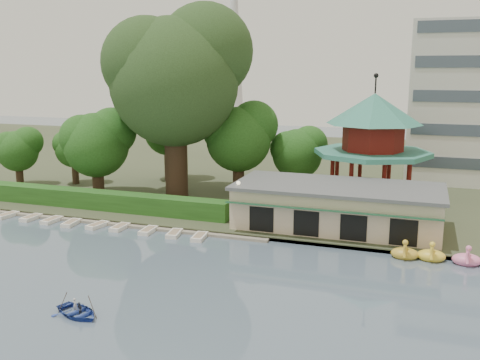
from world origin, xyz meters
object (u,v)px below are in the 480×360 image
at_px(pavilion, 373,138).
at_px(rowboat_with_passengers, 77,308).
at_px(dock, 101,221).
at_px(boathouse, 337,206).
at_px(big_tree, 177,72).

xyz_separation_m(pavilion, rowboat_with_passengers, (-14.04, -32.39, -7.02)).
distance_m(dock, boathouse, 22.62).
height_order(pavilion, big_tree, big_tree).
bearing_deg(boathouse, big_tree, 161.61).
bearing_deg(pavilion, dock, -148.34).
bearing_deg(big_tree, dock, -106.14).
bearing_deg(big_tree, boathouse, -18.39).
bearing_deg(pavilion, boathouse, -101.28).
bearing_deg(boathouse, dock, -167.76).
distance_m(pavilion, rowboat_with_passengers, 36.00).
height_order(dock, boathouse, boathouse).
relative_size(dock, boathouse, 1.83).
bearing_deg(rowboat_with_passengers, dock, 119.51).
relative_size(boathouse, pavilion, 1.38).
distance_m(pavilion, big_tree, 22.20).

